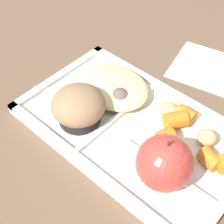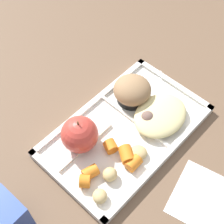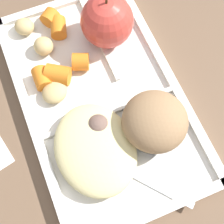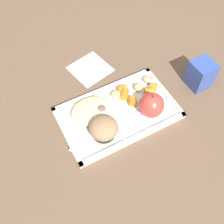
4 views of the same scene
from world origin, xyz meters
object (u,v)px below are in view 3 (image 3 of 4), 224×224
(plastic_fork, at_px, (132,173))
(lunch_tray, at_px, (101,97))
(bran_muffin, at_px, (154,123))
(green_apple, at_px, (107,21))

(plastic_fork, bearing_deg, lunch_tray, 178.04)
(bran_muffin, bearing_deg, lunch_tray, -148.36)
(lunch_tray, xyz_separation_m, green_apple, (-0.09, 0.05, 0.04))
(lunch_tray, relative_size, bran_muffin, 4.25)
(lunch_tray, bearing_deg, plastic_fork, -1.96)
(lunch_tray, relative_size, plastic_fork, 2.84)
(lunch_tray, relative_size, green_apple, 4.23)
(bran_muffin, bearing_deg, green_apple, 180.00)
(lunch_tray, xyz_separation_m, plastic_fork, (0.12, -0.00, 0.01))
(lunch_tray, height_order, bran_muffin, bran_muffin)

